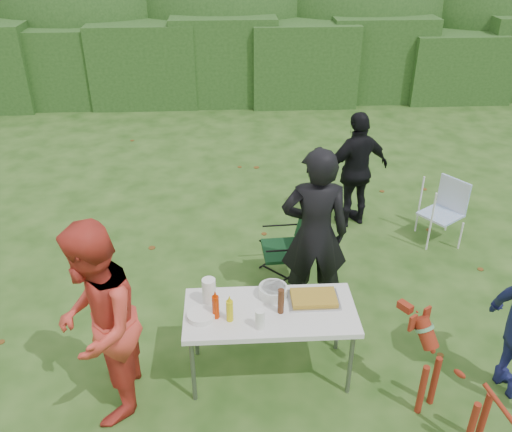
{
  "coord_description": "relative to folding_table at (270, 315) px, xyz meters",
  "views": [
    {
      "loc": [
        0.01,
        -3.88,
        3.79
      ],
      "look_at": [
        0.29,
        0.99,
        1.0
      ],
      "focal_mm": 38.0,
      "sensor_mm": 36.0,
      "label": 1
    }
  ],
  "objects": [
    {
      "name": "ground",
      "position": [
        -0.34,
        0.21,
        -0.69
      ],
      "size": [
        80.0,
        80.0,
        0.0
      ],
      "primitive_type": "plane",
      "color": "#1E4211"
    },
    {
      "name": "hedge_row",
      "position": [
        -0.34,
        8.21,
        0.16
      ],
      "size": [
        22.0,
        1.4,
        1.7
      ],
      "primitive_type": "cube",
      "color": "#23471C",
      "rests_on": "ground"
    },
    {
      "name": "shrub_backdrop",
      "position": [
        -0.34,
        9.81,
        0.91
      ],
      "size": [
        20.0,
        2.6,
        3.2
      ],
      "primitive_type": "ellipsoid",
      "color": "#3D6628",
      "rests_on": "ground"
    },
    {
      "name": "folding_table",
      "position": [
        0.0,
        0.0,
        0.0
      ],
      "size": [
        1.5,
        0.7,
        0.74
      ],
      "color": "silver",
      "rests_on": "ground"
    },
    {
      "name": "person_cook",
      "position": [
        0.52,
        0.91,
        0.25
      ],
      "size": [
        0.71,
        0.49,
        1.87
      ],
      "primitive_type": "imported",
      "rotation": [
        0.0,
        0.0,
        3.08
      ],
      "color": "black",
      "rests_on": "ground"
    },
    {
      "name": "person_red_jacket",
      "position": [
        -1.4,
        -0.31,
        0.22
      ],
      "size": [
        0.72,
        0.91,
        1.81
      ],
      "primitive_type": "imported",
      "rotation": [
        0.0,
        0.0,
        -1.53
      ],
      "color": "red",
      "rests_on": "ground"
    },
    {
      "name": "person_black_puffy",
      "position": [
        1.35,
        2.69,
        0.1
      ],
      "size": [
        1.0,
        0.69,
        1.58
      ],
      "primitive_type": "imported",
      "rotation": [
        0.0,
        0.0,
        3.5
      ],
      "color": "black",
      "rests_on": "ground"
    },
    {
      "name": "dog",
      "position": [
        1.44,
        -0.68,
        -0.24
      ],
      "size": [
        0.84,
        1.0,
        0.9
      ],
      "primitive_type": null,
      "rotation": [
        0.0,
        0.0,
        2.15
      ],
      "color": "maroon",
      "rests_on": "ground"
    },
    {
      "name": "camping_chair",
      "position": [
        0.29,
        1.43,
        -0.22
      ],
      "size": [
        0.61,
        0.61,
        0.94
      ],
      "primitive_type": null,
      "rotation": [
        0.0,
        0.0,
        3.19
      ],
      "color": "black",
      "rests_on": "ground"
    },
    {
      "name": "lawn_chair",
      "position": [
        2.36,
        2.19,
        -0.27
      ],
      "size": [
        0.68,
        0.68,
        0.83
      ],
      "primitive_type": null,
      "rotation": [
        0.0,
        0.0,
        3.74
      ],
      "color": "#457DC6",
      "rests_on": "ground"
    },
    {
      "name": "food_tray",
      "position": [
        0.4,
        0.1,
        0.06
      ],
      "size": [
        0.45,
        0.3,
        0.02
      ],
      "primitive_type": "cube",
      "color": "#B7B7BA",
      "rests_on": "folding_table"
    },
    {
      "name": "focaccia_bread",
      "position": [
        0.4,
        0.1,
        0.09
      ],
      "size": [
        0.4,
        0.26,
        0.04
      ],
      "primitive_type": "cube",
      "color": "#AD8527",
      "rests_on": "food_tray"
    },
    {
      "name": "mustard_bottle",
      "position": [
        -0.35,
        -0.11,
        0.15
      ],
      "size": [
        0.06,
        0.06,
        0.2
      ],
      "primitive_type": "cylinder",
      "color": "#D2C30D",
      "rests_on": "folding_table"
    },
    {
      "name": "ketchup_bottle",
      "position": [
        -0.47,
        -0.07,
        0.16
      ],
      "size": [
        0.06,
        0.06,
        0.22
      ],
      "primitive_type": "cylinder",
      "color": "#BA2900",
      "rests_on": "folding_table"
    },
    {
      "name": "beer_bottle",
      "position": [
        0.09,
        -0.03,
        0.17
      ],
      "size": [
        0.06,
        0.06,
        0.24
      ],
      "primitive_type": "cylinder",
      "color": "#47230F",
      "rests_on": "folding_table"
    },
    {
      "name": "paper_towel_roll",
      "position": [
        -0.53,
        0.12,
        0.18
      ],
      "size": [
        0.12,
        0.12,
        0.26
      ],
      "primitive_type": "cylinder",
      "color": "white",
      "rests_on": "folding_table"
    },
    {
      "name": "cup_stack",
      "position": [
        -0.11,
        -0.22,
        0.14
      ],
      "size": [
        0.08,
        0.08,
        0.18
      ],
      "primitive_type": "cylinder",
      "color": "white",
      "rests_on": "folding_table"
    },
    {
      "name": "pasta_bowl",
      "position": [
        0.04,
        0.2,
        0.1
      ],
      "size": [
        0.26,
        0.26,
        0.1
      ],
      "primitive_type": "cylinder",
      "color": "silver",
      "rests_on": "folding_table"
    },
    {
      "name": "plate_stack",
      "position": [
        -0.6,
        -0.07,
        0.08
      ],
      "size": [
        0.24,
        0.24,
        0.05
      ],
      "primitive_type": "cylinder",
      "color": "white",
      "rests_on": "folding_table"
    }
  ]
}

